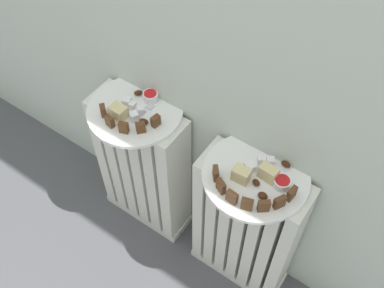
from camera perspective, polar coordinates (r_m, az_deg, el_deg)
The scene contains 34 objects.
radiator_left at distance 1.55m, azimuth -6.16°, elevation -3.07°, with size 0.33×0.13×0.57m.
radiator_right at distance 1.43m, azimuth 6.78°, elevation -10.65°, with size 0.33×0.13×0.57m.
plate_left at distance 1.32m, azimuth -7.24°, elevation 4.31°, with size 0.28×0.28×0.01m, color white.
plate_right at distance 1.18m, azimuth 8.11°, elevation -3.99°, with size 0.28×0.28×0.01m, color white.
dark_cake_slice_left_0 at distance 1.31m, azimuth -11.23°, elevation 4.19°, with size 0.03×0.02×0.04m, color #56351E.
dark_cake_slice_left_1 at distance 1.27m, azimuth -10.41°, elevation 2.85°, with size 0.03×0.02×0.04m, color #56351E.
dark_cake_slice_left_2 at distance 1.25m, azimuth -8.69°, elevation 2.07°, with size 0.03×0.02×0.04m, color #56351E.
dark_cake_slice_left_3 at distance 1.25m, azimuth -6.55°, elevation 2.09°, with size 0.03×0.02×0.04m, color #56351E.
dark_cake_slice_left_4 at distance 1.26m, azimuth -4.64°, elevation 2.93°, with size 0.03×0.02×0.04m, color #56351E.
marble_cake_slice_left_0 at distance 1.29m, azimuth -9.32°, elevation 4.05°, with size 0.05×0.04×0.04m, color beige.
turkish_delight_left_0 at distance 1.32m, azimuth -7.58°, elevation 4.90°, with size 0.02×0.02×0.02m, color white.
turkish_delight_left_1 at distance 1.33m, azimuth -8.26°, elevation 5.37°, with size 0.02×0.02×0.02m, color white.
turkish_delight_left_2 at distance 1.29m, azimuth -7.38°, elevation 3.55°, with size 0.02×0.02×0.02m, color white.
turkish_delight_left_3 at distance 1.30m, azimuth -6.56°, elevation 4.31°, with size 0.02×0.02×0.02m, color white.
medjool_date_left_0 at distance 1.35m, azimuth -6.83°, elevation 6.48°, with size 0.03×0.01×0.02m, color #3D1E0F.
medjool_date_left_1 at distance 1.27m, azimuth -6.14°, elevation 2.87°, with size 0.03×0.02×0.02m, color #3D1E0F.
jam_bowl_left at distance 1.33m, azimuth -5.30°, elevation 6.08°, with size 0.05×0.05×0.03m.
dark_cake_slice_right_0 at distance 1.14m, azimuth 3.04°, elevation -3.75°, with size 0.03×0.01×0.04m, color #56351E.
dark_cake_slice_right_1 at distance 1.12m, azimuth 3.70°, elevation -5.38°, with size 0.03×0.01×0.04m, color #56351E.
dark_cake_slice_right_2 at distance 1.11m, azimuth 5.09°, elevation -6.75°, with size 0.03×0.01×0.04m, color #56351E.
dark_cake_slice_right_3 at distance 1.10m, azimuth 7.01°, elevation -7.60°, with size 0.03×0.01×0.04m, color #56351E.
dark_cake_slice_right_4 at distance 1.11m, azimuth 9.12°, elevation -7.79°, with size 0.03×0.01×0.04m, color #56351E.
dark_cake_slice_right_5 at distance 1.12m, azimuth 11.07°, elevation -7.28°, with size 0.03×0.01×0.04m, color #56351E.
dark_cake_slice_right_6 at distance 1.14m, azimuth 12.54°, elevation -6.18°, with size 0.03×0.01×0.04m, color #56351E.
marble_cake_slice_right_0 at distance 1.16m, azimuth 9.66°, elevation -3.66°, with size 0.05×0.03×0.04m, color beige.
marble_cake_slice_right_1 at distance 1.15m, azimuth 6.28°, elevation -3.87°, with size 0.04×0.03×0.04m, color beige.
turkish_delight_right_0 at distance 1.20m, azimuth 9.90°, elevation -2.13°, with size 0.02×0.02×0.02m, color white.
turkish_delight_right_1 at distance 1.17m, azimuth 7.36°, elevation -2.94°, with size 0.03×0.03×0.03m, color white.
turkish_delight_right_2 at distance 1.19m, azimuth 8.84°, elevation -1.99°, with size 0.02×0.02×0.02m, color white.
medjool_date_right_0 at distance 1.13m, azimuth 8.98°, elevation -6.51°, with size 0.03×0.02×0.02m, color #3D1E0F.
medjool_date_right_1 at distance 1.15m, azimuth 8.16°, elevation -4.88°, with size 0.02×0.02×0.01m, color #3D1E0F.
medjool_date_right_2 at distance 1.20m, azimuth 11.84°, elevation -2.53°, with size 0.03×0.02×0.02m, color #3D1E0F.
jam_bowl_right at distance 1.16m, azimuth 11.38°, elevation -4.79°, with size 0.05×0.05×0.02m.
fork at distance 1.31m, azimuth -6.04°, elevation 4.10°, with size 0.02×0.09×0.00m.
Camera 1 is at (0.44, -0.36, 1.54)m, focal length 41.95 mm.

